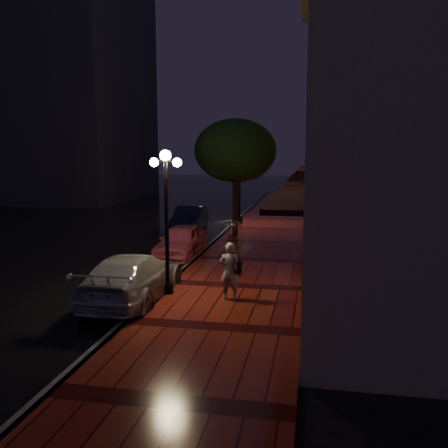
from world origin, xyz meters
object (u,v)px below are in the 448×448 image
Objects in this scene: pink_car at (181,241)px; parking_meter at (230,231)px; streetlamp_near at (166,213)px; silver_car at (133,277)px; navy_car at (190,219)px; woman_with_umbrella at (230,247)px; street_tree at (236,153)px; streetlamp_far at (240,181)px.

parking_meter is at bearing 42.22° from pink_car.
silver_car is (-0.95, -0.42, -1.89)m from streetlamp_near.
navy_car is (-1.25, 6.27, 0.00)m from pink_car.
silver_car is 2.07× the size of woman_with_umbrella.
street_tree reaches higher than silver_car.
parking_meter is at bearing -79.69° from woman_with_umbrella.
parking_meter reaches higher than navy_car.
parking_meter is (1.77, 1.59, 0.21)m from pink_car.
pink_car is 6.60m from woman_with_umbrella.
navy_car is 3.37× the size of parking_meter.
streetlamp_near is 7.34m from parking_meter.
streetlamp_far is 1.82× the size of woman_with_umbrella.
streetlamp_near is 2.16m from silver_car.
streetlamp_far is at bearing 90.00° from streetlamp_near.
streetlamp_near is 0.74× the size of street_tree.
woman_with_umbrella reaches higher than pink_car.
parking_meter is at bearing -84.61° from streetlamp_far.
streetlamp_near is 1.09× the size of pink_car.
woman_with_umbrella is (1.96, -14.23, -0.89)m from streetlamp_far.
pink_car is 2.39m from parking_meter.
streetlamp_far is 3.77m from navy_car.
silver_car is (0.17, -5.94, 0.04)m from pink_car.
streetlamp_near reaches higher than pink_car.
parking_meter is at bearing -84.24° from street_tree.
streetlamp_near is at bearing -156.44° from silver_car.
street_tree reaches higher than pink_car.
parking_meter is (0.65, 7.11, -1.71)m from streetlamp_near.
street_tree is 2.45× the size of woman_with_umbrella.
streetlamp_near is 1.05× the size of navy_car.
streetlamp_near is 2.16m from woman_with_umbrella.
pink_car is at bearing -149.91° from parking_meter.
navy_car is 12.29m from silver_car.
streetlamp_near reaches higher than navy_car.
woman_with_umbrella reaches higher than parking_meter.
streetlamp_near is 1.82× the size of woman_with_umbrella.
streetlamp_far is 3.44m from street_tree.
parking_meter is at bearing 84.78° from streetlamp_near.
streetlamp_far is 8.77m from pink_car.
navy_car is (-2.37, 11.79, -1.92)m from streetlamp_near.
navy_car is at bearing 163.14° from street_tree.
pink_car is 6.39m from navy_car.
navy_car is 0.84× the size of silver_car.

